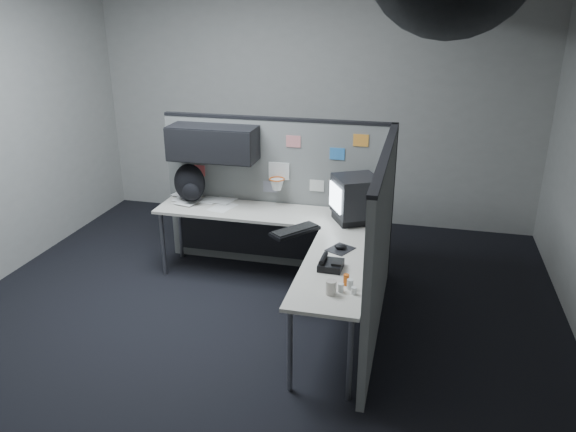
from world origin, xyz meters
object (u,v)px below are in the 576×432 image
(keyboard, at_px, (295,231))
(monitor, at_px, (356,199))
(desk, at_px, (284,235))
(backpack, at_px, (190,184))
(phone, at_px, (330,264))

(keyboard, bearing_deg, monitor, 33.66)
(desk, bearing_deg, keyboard, -51.97)
(keyboard, distance_m, backpack, 1.40)
(monitor, height_order, keyboard, monitor)
(phone, height_order, backpack, backpack)
(keyboard, relative_size, phone, 2.28)
(desk, distance_m, keyboard, 0.28)
(monitor, relative_size, phone, 2.51)
(monitor, distance_m, keyboard, 0.68)
(desk, relative_size, keyboard, 4.78)
(monitor, bearing_deg, desk, -144.12)
(monitor, bearing_deg, phone, -76.33)
(desk, xyz_separation_m, monitor, (0.65, 0.23, 0.35))
(phone, xyz_separation_m, backpack, (-1.71, 1.21, 0.16))
(keyboard, xyz_separation_m, backpack, (-1.27, 0.56, 0.18))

